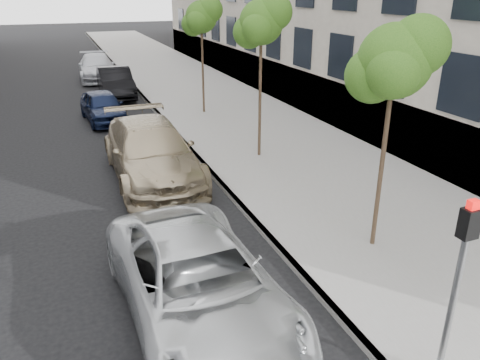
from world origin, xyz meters
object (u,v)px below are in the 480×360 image
signal_pole (459,272)px  sedan_black (116,83)px  minivan (198,283)px  suv (151,151)px  tree_far (202,17)px  tree_mid (262,22)px  sedan_blue (103,106)px  tree_near (396,61)px  sedan_rear (97,67)px

signal_pole → sedan_black: size_ratio=0.61×
minivan → sedan_black: sedan_black is taller
minivan → suv: (0.57, 6.98, 0.11)m
tree_far → sedan_black: size_ratio=1.07×
tree_mid → sedan_black: size_ratio=1.11×
sedan_blue → sedan_black: 5.06m
tree_near → sedan_blue: tree_near is taller
signal_pole → tree_far: bearing=83.5°
tree_near → minivan: size_ratio=0.91×
sedan_blue → sedan_rear: bearing=80.7°
signal_pole → suv: 10.04m
tree_mid → signal_pole: bearing=-98.2°
tree_near → suv: size_ratio=0.83×
minivan → sedan_black: (1.06, 19.29, 0.02)m
tree_near → tree_far: bearing=90.0°
tree_near → minivan: bearing=-168.3°
signal_pole → sedan_rear: bearing=93.3°
tree_near → sedan_black: bearing=100.3°
tree_far → minivan: tree_far is taller
tree_near → tree_mid: size_ratio=0.94×
tree_mid → sedan_black: (-3.33, 11.88, -3.73)m
tree_near → tree_mid: 6.51m
tree_near → tree_mid: tree_mid is taller
signal_pole → suv: bearing=102.2°
tree_mid → minivan: size_ratio=0.96×
tree_far → minivan: (-4.39, -13.91, -3.57)m
minivan → suv: 7.01m
tree_near → tree_far: 13.00m
tree_mid → signal_pole: (-1.46, -10.12, -2.55)m
tree_near → sedan_blue: 14.63m
suv → minivan: bearing=-94.8°
sedan_blue → suv: bearing=-89.9°
tree_far → suv: (-3.82, -6.93, -3.46)m
suv → tree_near: bearing=-58.0°
tree_near → tree_far: size_ratio=0.98×
sedan_rear → sedan_black: bearing=-83.3°
tree_far → sedan_blue: tree_far is taller
minivan → sedan_black: 19.32m
tree_far → sedan_rear: bearing=108.8°
minivan → sedan_black: bearing=84.9°
sedan_blue → sedan_black: (1.18, 4.92, 0.11)m
tree_far → suv: bearing=-118.9°
tree_near → signal_pole: (-1.46, -3.62, -2.24)m
tree_far → tree_near: bearing=-90.0°
minivan → sedan_black: size_ratio=1.15×
sedan_black → minivan: bearing=-92.5°
suv → sedan_blue: bearing=95.2°
tree_mid → suv: size_ratio=0.88×
minivan → tree_near: bearing=9.8°
minivan → tree_far: bearing=70.6°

